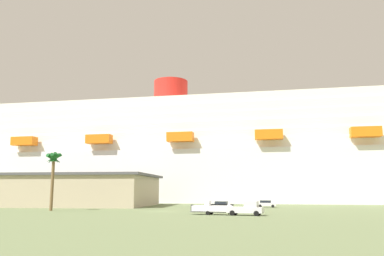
{
  "coord_description": "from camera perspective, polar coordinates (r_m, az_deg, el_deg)",
  "views": [
    {
      "loc": [
        13.69,
        -72.6,
        3.84
      ],
      "look_at": [
        3.16,
        23.63,
        19.5
      ],
      "focal_mm": 36.26,
      "sensor_mm": 36.0,
      "label": 1
    }
  ],
  "objects": [
    {
      "name": "terminal_building",
      "position": [
        107.7,
        -19.72,
        -8.58
      ],
      "size": [
        52.49,
        28.35,
        7.92
      ],
      "color": "#B7A88C",
      "rests_on": "ground_plane"
    },
    {
      "name": "small_boat_on_trailer",
      "position": [
        63.65,
        3.46,
        -11.77
      ],
      "size": [
        8.43,
        3.5,
        2.15
      ],
      "color": "#595960",
      "rests_on": "ground_plane"
    },
    {
      "name": "ground_plane",
      "position": [
        103.58,
        -1.38,
        -11.31
      ],
      "size": [
        600.0,
        600.0,
        0.0
      ],
      "primitive_type": "plane",
      "color": "#66754C"
    },
    {
      "name": "cruise_ship",
      "position": [
        131.82,
        12.41,
        -4.39
      ],
      "size": [
        270.35,
        54.62,
        52.04
      ],
      "color": "white",
      "rests_on": "ground_plane"
    },
    {
      "name": "parked_car_white_van",
      "position": [
        93.39,
        10.87,
        -10.87
      ],
      "size": [
        4.58,
        2.49,
        1.58
      ],
      "color": "white",
      "rests_on": "ground_plane"
    },
    {
      "name": "palm_tree",
      "position": [
        81.16,
        -19.72,
        -4.96
      ],
      "size": [
        3.12,
        3.29,
        11.32
      ],
      "color": "brown",
      "rests_on": "ground_plane"
    },
    {
      "name": "pickup_truck",
      "position": [
        62.37,
        8.03,
        -11.67
      ],
      "size": [
        5.92,
        3.33,
        2.2
      ],
      "color": "silver",
      "rests_on": "ground_plane"
    },
    {
      "name": "parked_car_black_coupe",
      "position": [
        84.08,
        4.45,
        -11.21
      ],
      "size": [
        4.76,
        2.78,
        1.58
      ],
      "color": "black",
      "rests_on": "ground_plane"
    }
  ]
}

